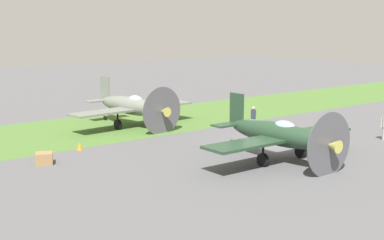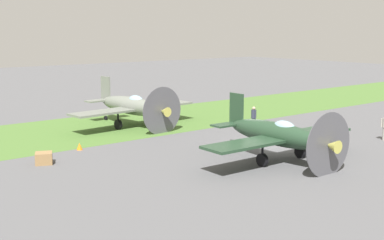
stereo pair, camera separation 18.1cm
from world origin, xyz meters
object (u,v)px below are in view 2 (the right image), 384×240
(airplane_lead, at_px, (278,134))
(ground_crew_chief, at_px, (254,118))
(runway_marker_cone, at_px, (80,146))
(supply_crate, at_px, (44,158))
(airplane_wingman, at_px, (132,106))

(airplane_lead, bearing_deg, ground_crew_chief, -125.60)
(airplane_lead, bearing_deg, runway_marker_cone, -49.92)
(ground_crew_chief, relative_size, supply_crate, 1.92)
(ground_crew_chief, height_order, runway_marker_cone, ground_crew_chief)
(airplane_lead, height_order, ground_crew_chief, airplane_lead)
(runway_marker_cone, bearing_deg, airplane_wingman, -145.34)
(supply_crate, bearing_deg, airplane_wingman, -146.48)
(ground_crew_chief, xyz_separation_m, supply_crate, (16.04, -0.35, -0.59))
(runway_marker_cone, bearing_deg, airplane_lead, 128.46)
(supply_crate, bearing_deg, airplane_lead, 144.21)
(ground_crew_chief, relative_size, runway_marker_cone, 3.93)
(airplane_wingman, bearing_deg, airplane_lead, 88.48)
(runway_marker_cone, bearing_deg, ground_crew_chief, 170.48)
(airplane_lead, bearing_deg, airplane_wingman, -85.51)
(airplane_wingman, relative_size, ground_crew_chief, 6.12)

